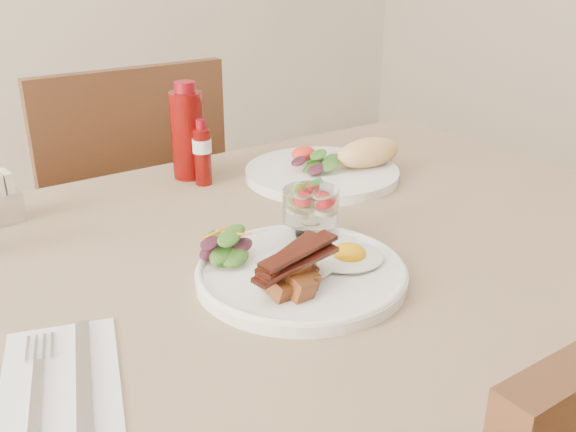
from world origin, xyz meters
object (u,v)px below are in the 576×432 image
object	(u,v)px
table	(278,296)
fruit_cup	(311,206)
main_plate	(301,274)
ketchup_bottle	(188,133)
chair_far	(126,231)
second_plate	(333,167)
hot_sauce_bottle	(202,153)

from	to	relation	value
table	fruit_cup	xyz separation A→B (m)	(0.04, -0.03, 0.15)
main_plate	ketchup_bottle	world-z (taller)	ketchup_bottle
chair_far	second_plate	distance (m)	0.59
fruit_cup	hot_sauce_bottle	bearing A→B (deg)	91.67
main_plate	fruit_cup	world-z (taller)	fruit_cup
chair_far	hot_sauce_bottle	bearing A→B (deg)	-85.42
second_plate	ketchup_bottle	bearing A→B (deg)	145.44
table	second_plate	size ratio (longest dim) A/B	4.35
second_plate	hot_sauce_bottle	world-z (taller)	hot_sauce_bottle
main_plate	ketchup_bottle	distance (m)	0.46
chair_far	fruit_cup	xyz separation A→B (m)	(0.04, -0.69, 0.29)
ketchup_bottle	fruit_cup	bearing A→B (deg)	-88.16
fruit_cup	hot_sauce_bottle	xyz separation A→B (m)	(-0.01, 0.32, -0.00)
table	main_plate	bearing A→B (deg)	-108.01
fruit_cup	second_plate	bearing A→B (deg)	45.46
second_plate	ketchup_bottle	size ratio (longest dim) A/B	1.68
second_plate	table	bearing A→B (deg)	-143.11
main_plate	second_plate	world-z (taller)	second_plate
second_plate	hot_sauce_bottle	bearing A→B (deg)	155.01
table	fruit_cup	bearing A→B (deg)	-34.73
second_plate	chair_far	bearing A→B (deg)	117.93
ketchup_bottle	second_plate	bearing A→B (deg)	-34.56
main_plate	table	bearing A→B (deg)	71.99
main_plate	second_plate	distance (m)	0.41
main_plate	hot_sauce_bottle	size ratio (longest dim) A/B	2.29
fruit_cup	main_plate	bearing A→B (deg)	-132.60
table	main_plate	world-z (taller)	main_plate
table	ketchup_bottle	xyz separation A→B (m)	(0.03, 0.34, 0.17)
main_plate	fruit_cup	distance (m)	0.12
chair_far	ketchup_bottle	distance (m)	0.45
fruit_cup	hot_sauce_bottle	size ratio (longest dim) A/B	0.68
ketchup_bottle	hot_sauce_bottle	xyz separation A→B (m)	(0.00, -0.05, -0.03)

